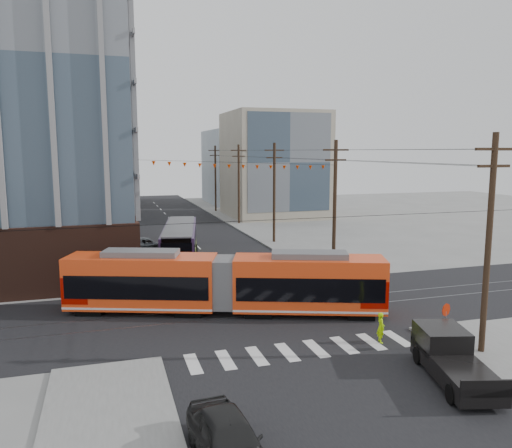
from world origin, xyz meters
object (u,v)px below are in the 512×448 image
(streetcar, at_px, (225,283))
(black_sedan, at_px, (228,440))
(city_bus, at_px, (180,244))
(pickup_truck, at_px, (455,361))

(streetcar, height_order, black_sedan, streetcar)
(city_bus, xyz_separation_m, pickup_truck, (8.14, -26.83, -0.85))
(city_bus, height_order, pickup_truck, city_bus)
(streetcar, bearing_deg, black_sedan, -83.31)
(city_bus, relative_size, pickup_truck, 2.25)
(streetcar, xyz_separation_m, city_bus, (-0.64, 14.61, -0.09))
(black_sedan, bearing_deg, streetcar, 71.89)
(streetcar, relative_size, black_sedan, 4.11)
(streetcar, height_order, pickup_truck, streetcar)
(streetcar, xyz_separation_m, pickup_truck, (7.50, -12.22, -0.94))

